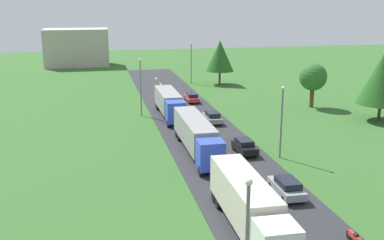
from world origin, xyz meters
name	(u,v)px	position (x,y,z in m)	size (l,w,h in m)	color
road	(240,179)	(0.00, 24.50, 0.03)	(10.00, 140.00, 0.06)	#2B2B30
lane_marking_centre	(250,191)	(0.00, 21.64, 0.07)	(0.16, 122.52, 0.01)	white
truck_lead	(248,204)	(-2.56, 14.80, 2.18)	(2.65, 12.79, 3.71)	white
truck_second	(196,134)	(-2.28, 32.73, 2.11)	(2.56, 14.33, 3.53)	blue
truck_third	(169,103)	(-2.55, 49.01, 2.05)	(2.51, 12.35, 3.42)	blue
car_second	(287,187)	(2.68, 20.11, 0.84)	(1.95, 4.45, 1.50)	#8C939E
car_third	(245,146)	(2.71, 31.39, 0.85)	(1.87, 3.99, 1.52)	black
car_fourth	(212,117)	(2.50, 44.43, 0.85)	(1.87, 4.39, 1.52)	gray
car_fifth	(192,97)	(2.54, 57.82, 0.81)	(1.80, 4.53, 1.43)	red
motorcycle_courier	(355,238)	(3.94, 11.70, 0.54)	(0.28, 1.94, 0.91)	black
lamppost_second	(282,118)	(5.93, 29.43, 4.26)	(0.36, 0.36, 7.58)	slate
lamppost_third	(141,84)	(-6.33, 50.54, 4.56)	(0.36, 0.36, 8.16)	slate
lamppost_fourth	(191,61)	(6.02, 74.68, 4.50)	(0.36, 0.36, 8.05)	slate
tree_birch	(383,78)	(25.14, 41.10, 5.91)	(6.49, 6.49, 9.48)	#513823
tree_maple	(313,77)	(19.79, 50.53, 4.63)	(4.17, 4.17, 6.77)	#513823
tree_pine	(220,56)	(11.22, 72.57, 5.52)	(5.33, 5.33, 8.47)	#513823
distant_building	(77,47)	(-16.56, 105.41, 4.54)	(15.42, 9.02, 9.07)	#B2A899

